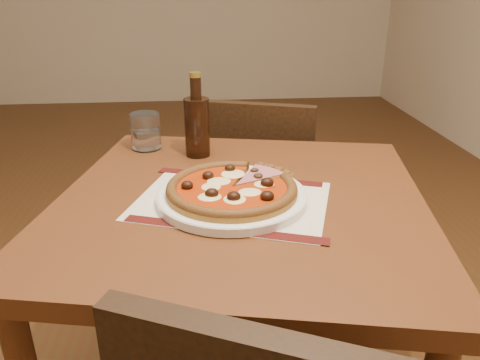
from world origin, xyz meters
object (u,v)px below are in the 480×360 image
(table, at_px, (241,236))
(pizza, at_px, (232,188))
(bottle, at_px, (197,124))
(plate, at_px, (232,196))
(water_glass, at_px, (145,131))
(chair_far, at_px, (258,193))

(table, bearing_deg, pizza, -132.19)
(table, distance_m, bottle, 0.34)
(plate, bearing_deg, table, 47.87)
(water_glass, xyz_separation_m, bottle, (0.14, -0.07, 0.04))
(bottle, bearing_deg, plate, -76.73)
(pizza, height_order, bottle, bottle)
(water_glass, distance_m, bottle, 0.16)
(table, xyz_separation_m, plate, (-0.02, -0.02, 0.11))
(table, distance_m, water_glass, 0.44)
(table, xyz_separation_m, pizza, (-0.02, -0.02, 0.13))
(chair_far, bearing_deg, table, 97.16)
(bottle, bearing_deg, table, -71.38)
(chair_far, bearing_deg, water_glass, 54.33)
(water_glass, bearing_deg, chair_far, 35.78)
(chair_far, relative_size, pizza, 2.96)
(pizza, height_order, water_glass, water_glass)
(chair_far, bearing_deg, plate, 95.67)
(chair_far, xyz_separation_m, plate, (-0.14, -0.62, 0.29))
(plate, bearing_deg, pizza, -135.82)
(table, height_order, plate, plate)
(chair_far, relative_size, plate, 2.57)
(table, xyz_separation_m, bottle, (-0.09, 0.27, 0.19))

